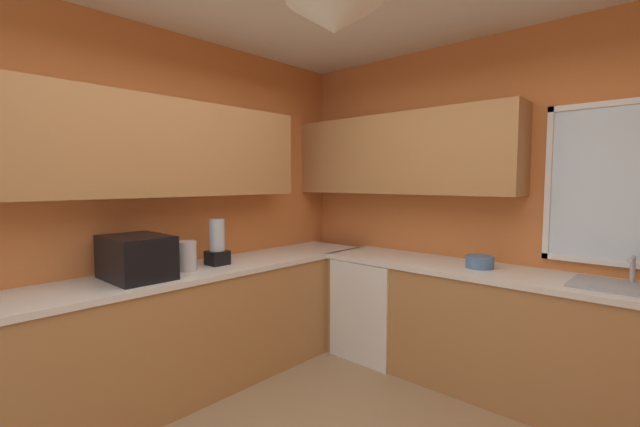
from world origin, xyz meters
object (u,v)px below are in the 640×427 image
object	(u,v)px
dishwasher	(377,306)
sink_assembly	(629,287)
microwave	(136,257)
kettle	(186,256)
blender_appliance	(217,244)
bowl	(480,262)

from	to	relation	value
dishwasher	sink_assembly	size ratio (longest dim) A/B	1.41
microwave	kettle	world-z (taller)	microwave
sink_assembly	blender_appliance	bearing A→B (deg)	-152.87
microwave	blender_appliance	size ratio (longest dim) A/B	1.33
microwave	blender_appliance	distance (m)	0.63
microwave	sink_assembly	distance (m)	3.12
kettle	sink_assembly	world-z (taller)	kettle
kettle	sink_assembly	distance (m)	2.90
microwave	bowl	world-z (taller)	microwave
dishwasher	kettle	distance (m)	1.74
blender_appliance	dishwasher	bearing A→B (deg)	61.81
bowl	blender_appliance	bearing A→B (deg)	-141.17
dishwasher	microwave	distance (m)	2.07
kettle	dishwasher	bearing A→B (deg)	67.00
dishwasher	microwave	world-z (taller)	microwave
bowl	kettle	bearing A→B (deg)	-135.18
dishwasher	blender_appliance	distance (m)	1.54
microwave	bowl	xyz separation A→B (m)	(1.57, 1.89, -0.10)
microwave	bowl	size ratio (longest dim) A/B	2.35
blender_appliance	sink_assembly	bearing A→B (deg)	27.13
bowl	microwave	bearing A→B (deg)	-129.65
microwave	sink_assembly	size ratio (longest dim) A/B	0.78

